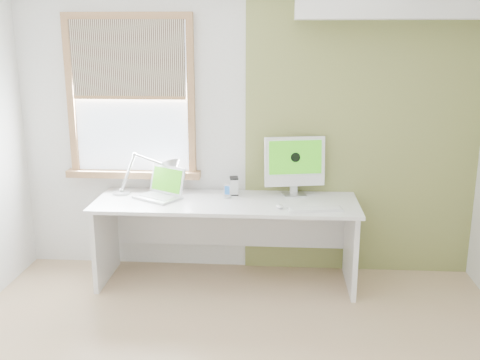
# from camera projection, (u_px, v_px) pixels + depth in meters

# --- Properties ---
(room) EXTENTS (4.04, 3.54, 2.64)m
(room) POSITION_uv_depth(u_px,v_px,m) (227.00, 175.00, 3.10)
(room) COLOR tan
(room) RESTS_ON ground
(accent_wall) EXTENTS (2.00, 0.02, 2.60)m
(accent_wall) POSITION_uv_depth(u_px,v_px,m) (362.00, 128.00, 4.71)
(accent_wall) COLOR olive
(accent_wall) RESTS_ON room
(window) EXTENTS (1.20, 0.14, 1.42)m
(window) POSITION_uv_depth(u_px,v_px,m) (130.00, 98.00, 4.76)
(window) COLOR olive
(window) RESTS_ON room
(desk) EXTENTS (2.20, 0.70, 0.73)m
(desk) POSITION_uv_depth(u_px,v_px,m) (227.00, 221.00, 4.69)
(desk) COLOR white
(desk) RESTS_ON room
(desk_lamp) EXTENTS (0.66, 0.27, 0.37)m
(desk_lamp) POSITION_uv_depth(u_px,v_px,m) (162.00, 172.00, 4.76)
(desk_lamp) COLOR silver
(desk_lamp) RESTS_ON desk
(laptop) EXTENTS (0.46, 0.44, 0.26)m
(laptop) POSITION_uv_depth(u_px,v_px,m) (162.00, 190.00, 4.68)
(laptop) COLOR silver
(laptop) RESTS_ON desk
(phone_dock) EXTENTS (0.07, 0.07, 0.12)m
(phone_dock) POSITION_uv_depth(u_px,v_px,m) (227.00, 194.00, 4.66)
(phone_dock) COLOR silver
(phone_dock) RESTS_ON desk
(external_drive) EXTENTS (0.09, 0.13, 0.15)m
(external_drive) POSITION_uv_depth(u_px,v_px,m) (234.00, 186.00, 4.76)
(external_drive) COLOR silver
(external_drive) RESTS_ON desk
(imac) EXTENTS (0.52, 0.22, 0.51)m
(imac) POSITION_uv_depth(u_px,v_px,m) (295.00, 163.00, 4.70)
(imac) COLOR silver
(imac) RESTS_ON desk
(keyboard) EXTENTS (0.44, 0.19, 0.02)m
(keyboard) POSITION_uv_depth(u_px,v_px,m) (315.00, 209.00, 4.33)
(keyboard) COLOR white
(keyboard) RESTS_ON desk
(mouse) EXTENTS (0.08, 0.11, 0.03)m
(mouse) POSITION_uv_depth(u_px,v_px,m) (280.00, 206.00, 4.39)
(mouse) COLOR white
(mouse) RESTS_ON desk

